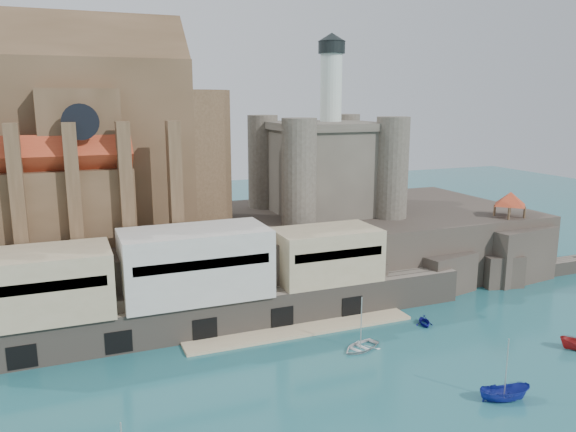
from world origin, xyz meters
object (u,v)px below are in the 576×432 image
Objects in this scene: castle_keep at (325,163)px; pavilion at (510,200)px; boat_2 at (504,400)px; church at (63,147)px.

pavilion is at bearing -30.18° from castle_keep.
boat_2 is (-2.40, -45.75, -18.31)m from castle_keep.
church is 9.26× the size of boat_2.
pavilion is at bearing -13.48° from church.
boat_2 is at bearing -132.72° from pavilion.
castle_keep is 30.50m from pavilion.
church reaches higher than castle_keep.
castle_keep is 5.77× the size of boat_2.
church reaches higher than pavilion.
boat_2 is at bearing -93.01° from castle_keep.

